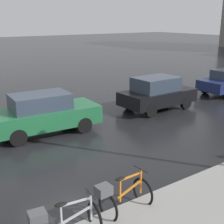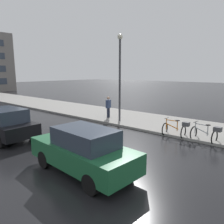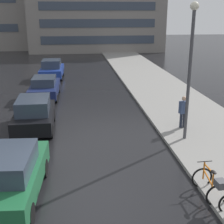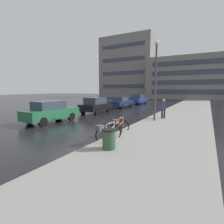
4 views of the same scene
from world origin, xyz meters
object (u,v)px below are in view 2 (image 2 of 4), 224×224
object	(u,v)px
bicycle_nearest	(207,133)
pedestrian	(108,107)
car_black	(6,124)
bicycle_second	(177,128)
car_green	(83,150)
streetlamp	(120,70)

from	to	relation	value
bicycle_nearest	pedestrian	distance (m)	7.49
car_black	pedestrian	bearing A→B (deg)	-7.05
bicycle_second	pedestrian	distance (m)	5.99
bicycle_second	car_black	xyz separation A→B (m)	(-6.09, 6.76, 0.33)
bicycle_nearest	car_green	world-z (taller)	car_green
pedestrian	streetlamp	distance (m)	3.03
bicycle_second	pedestrian	world-z (taller)	pedestrian
pedestrian	streetlamp	world-z (taller)	streetlamp
bicycle_second	streetlamp	world-z (taller)	streetlamp
bicycle_nearest	car_green	xyz separation A→B (m)	(-6.23, 2.28, 0.33)
car_black	pedestrian	world-z (taller)	pedestrian
car_green	streetlamp	distance (m)	8.33
car_black	streetlamp	size ratio (longest dim) A/B	0.65
bicycle_second	car_black	distance (m)	9.10
pedestrian	streetlamp	size ratio (longest dim) A/B	0.29
car_green	car_black	bearing A→B (deg)	89.80
bicycle_second	pedestrian	xyz separation A→B (m)	(1.11, 5.87, 0.47)
bicycle_second	car_black	world-z (taller)	car_black
car_black	bicycle_nearest	bearing A→B (deg)	-53.19
car_black	streetlamp	distance (m)	7.73
bicycle_nearest	pedestrian	xyz separation A→B (m)	(0.99, 7.41, 0.48)
car_green	bicycle_nearest	bearing A→B (deg)	-20.10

